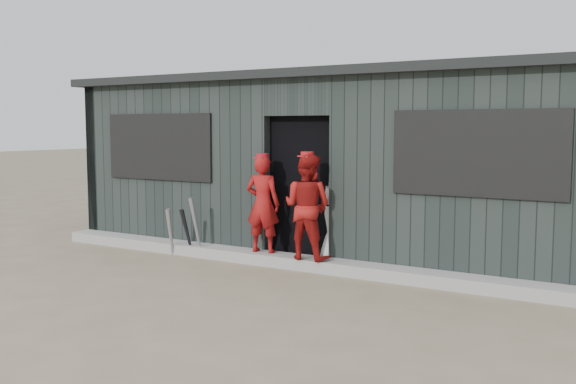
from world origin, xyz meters
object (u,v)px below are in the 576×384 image
Objects in this scene: bat_mid at (196,227)px; bat_right at (187,232)px; player_red_left at (263,204)px; bat_left at (170,232)px; player_grey_back at (335,225)px; dugout at (345,164)px; player_red_right at (307,207)px.

bat_right is at bearing -177.23° from bat_mid.
bat_left is at bearing 2.34° from player_red_left.
dugout is (-0.48, 1.29, 0.74)m from player_grey_back.
bat_right is at bearing -0.50° from player_red_left.
player_red_right is 1.24× the size of player_grey_back.
player_red_right reaches higher than bat_right.
bat_left is 0.98× the size of bat_right.
player_red_left is at bearing 10.85° from bat_left.
bat_right is at bearing 24.93° from bat_left.
player_red_left is at bearing 8.82° from bat_mid.
player_grey_back reaches higher than bat_right.
bat_left is 2.41m from player_grey_back.
player_red_right is at bearing 87.03° from player_grey_back.
player_grey_back is 0.13× the size of dugout.
bat_right is at bearing -131.51° from dugout.
player_red_left is 0.97× the size of player_red_right.
player_red_left is 1.01m from player_grey_back.
dugout is at bearing 48.49° from bat_right.
bat_left is at bearing -163.86° from bat_mid.
dugout is at bearing -112.88° from player_red_left.
player_grey_back is (2.32, 0.64, 0.20)m from bat_left.
bat_right is at bearing 3.46° from player_red_right.
player_red_right is 0.56m from player_grey_back.
bat_right is at bearing 32.26° from player_grey_back.
dugout reaches higher than player_red_left.
bat_mid is 0.79× the size of player_grey_back.
player_red_right is at bearing -79.93° from dugout.
player_red_right is (1.76, 0.08, 0.40)m from bat_mid.
player_red_right is (0.73, -0.08, 0.02)m from player_red_left.
player_red_left is (1.03, 0.16, 0.38)m from bat_mid.
bat_mid is 1.11m from player_red_left.
bat_mid is at bearing 0.31° from player_red_left.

